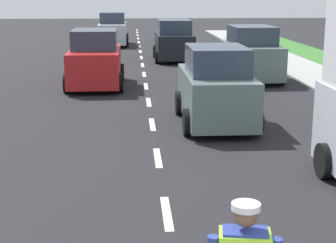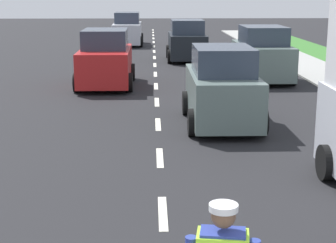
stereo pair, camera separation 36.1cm
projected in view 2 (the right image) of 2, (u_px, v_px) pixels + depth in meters
ground_plane at (155, 73)px, 23.68m from camera, size 96.00×96.00×0.00m
lane_center_line at (155, 61)px, 27.76m from camera, size 0.14×46.40×0.01m
car_outgoing_ahead at (222, 89)px, 14.45m from camera, size 1.93×3.86×2.08m
car_oncoming_third at (127, 30)px, 35.68m from camera, size 2.01×4.33×2.11m
car_outgoing_far at (187, 42)px, 27.84m from camera, size 2.05×3.84×2.06m
car_oncoming_second at (106, 60)px, 20.33m from camera, size 2.06×4.04×2.09m
car_parked_far at (262, 55)px, 21.69m from camera, size 2.09×4.14×2.13m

